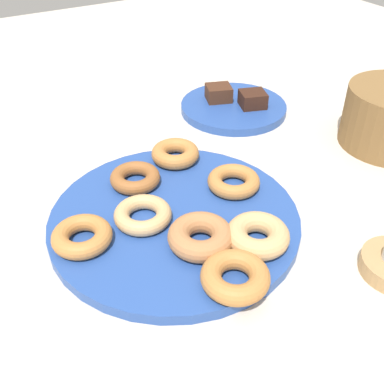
# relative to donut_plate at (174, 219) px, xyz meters

# --- Properties ---
(ground_plane) EXTENTS (2.40, 2.40, 0.00)m
(ground_plane) POSITION_rel_donut_plate_xyz_m (0.00, 0.00, -0.01)
(ground_plane) COLOR beige
(donut_plate) EXTENTS (0.37, 0.37, 0.02)m
(donut_plate) POSITION_rel_donut_plate_xyz_m (0.00, 0.00, 0.00)
(donut_plate) COLOR #284C9E
(donut_plate) RESTS_ON ground_plane
(donut_0) EXTENTS (0.09, 0.09, 0.03)m
(donut_0) POSITION_rel_donut_plate_xyz_m (0.11, 0.07, 0.02)
(donut_0) COLOR tan
(donut_0) RESTS_ON donut_plate
(donut_1) EXTENTS (0.11, 0.11, 0.03)m
(donut_1) POSITION_rel_donut_plate_xyz_m (0.07, -0.00, 0.02)
(donut_1) COLOR #B27547
(donut_1) RESTS_ON donut_plate
(donut_2) EXTENTS (0.10, 0.10, 0.03)m
(donut_2) POSITION_rel_donut_plate_xyz_m (-0.13, 0.07, 0.02)
(donut_2) COLOR #BC7A3D
(donut_2) RESTS_ON donut_plate
(donut_3) EXTENTS (0.10, 0.10, 0.02)m
(donut_3) POSITION_rel_donut_plate_xyz_m (-0.01, 0.11, 0.02)
(donut_3) COLOR #BC7A3D
(donut_3) RESTS_ON donut_plate
(donut_4) EXTENTS (0.10, 0.10, 0.02)m
(donut_4) POSITION_rel_donut_plate_xyz_m (-0.01, -0.05, 0.02)
(donut_4) COLOR tan
(donut_4) RESTS_ON donut_plate
(donut_5) EXTENTS (0.10, 0.10, 0.02)m
(donut_5) POSITION_rel_donut_plate_xyz_m (-0.10, -0.02, 0.02)
(donut_5) COLOR #995B2D
(donut_5) RESTS_ON donut_plate
(donut_6) EXTENTS (0.10, 0.10, 0.02)m
(donut_6) POSITION_rel_donut_plate_xyz_m (-0.01, -0.14, 0.02)
(donut_6) COLOR #BC7A3D
(donut_6) RESTS_ON donut_plate
(donut_7) EXTENTS (0.11, 0.11, 0.03)m
(donut_7) POSITION_rel_donut_plate_xyz_m (0.16, -0.00, 0.02)
(donut_7) COLOR #BC7A3D
(donut_7) RESTS_ON donut_plate
(cake_plate) EXTENTS (0.22, 0.22, 0.02)m
(cake_plate) POSITION_rel_donut_plate_xyz_m (-0.26, 0.28, -0.00)
(cake_plate) COLOR #284C9E
(cake_plate) RESTS_ON ground_plane
(brownie_near) EXTENTS (0.06, 0.06, 0.03)m
(brownie_near) POSITION_rel_donut_plate_xyz_m (-0.29, 0.27, 0.02)
(brownie_near) COLOR #472819
(brownie_near) RESTS_ON cake_plate
(brownie_far) EXTENTS (0.06, 0.06, 0.03)m
(brownie_far) POSITION_rel_donut_plate_xyz_m (-0.23, 0.31, 0.02)
(brownie_far) COLOR #381E14
(brownie_far) RESTS_ON cake_plate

